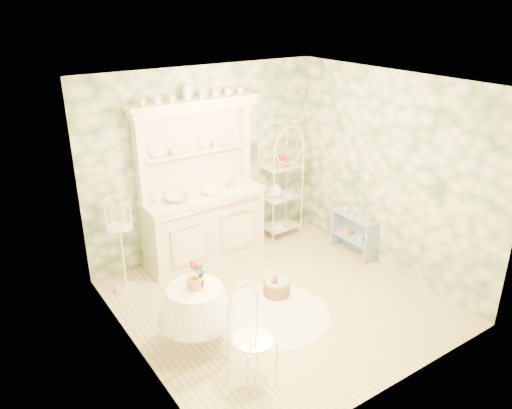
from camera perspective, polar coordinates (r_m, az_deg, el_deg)
floor at (r=6.38m, az=2.57°, el=-11.03°), size 3.60×3.60×0.00m
ceiling at (r=5.37m, az=3.08°, el=13.66°), size 3.60×3.60×0.00m
wall_left at (r=4.97m, az=-14.13°, el=-4.25°), size 3.60×3.60×0.00m
wall_right at (r=6.91m, az=14.88°, el=3.45°), size 3.60×3.60×0.00m
wall_back at (r=7.17m, az=-5.86°, el=4.82°), size 3.60×3.60×0.00m
wall_front at (r=4.58m, az=16.48°, el=-6.95°), size 3.60×3.60×0.00m
kitchen_dresser at (r=6.91m, az=-6.13°, el=2.32°), size 1.87×0.61×2.29m
bakers_rack at (r=7.68m, az=2.82°, el=2.82°), size 0.60×0.45×1.85m
side_shelf at (r=7.48m, az=11.09°, el=-3.46°), size 0.29×0.70×0.58m
round_table at (r=5.56m, az=-6.82°, el=-12.91°), size 0.68×0.68×0.64m
cafe_chair at (r=5.07m, az=-0.37°, el=-15.80°), size 0.42×0.42×0.77m
birdcage_stand at (r=6.48m, az=-15.13°, el=-4.21°), size 0.33×0.33×1.38m
floor_basket at (r=6.46m, az=2.37°, el=-9.36°), size 0.44×0.44×0.23m
lace_rug at (r=6.14m, az=2.06°, el=-12.49°), size 1.68×1.68×0.01m
bowl_floral at (r=6.76m, az=-8.96°, el=0.50°), size 0.42×0.42×0.08m
bowl_white at (r=6.91m, az=-5.19°, el=1.22°), size 0.24×0.24×0.07m
cup_left at (r=6.76m, az=-9.26°, el=5.83°), size 0.16×0.16×0.10m
cup_right at (r=7.04m, az=-4.72°, el=6.73°), size 0.11×0.11×0.10m
potted_geranium at (r=5.27m, az=-6.53°, el=-8.22°), size 0.18×0.14×0.30m
bottle_amber at (r=7.16m, az=12.79°, el=-1.41°), size 0.07×0.07×0.18m
bottle_blue at (r=7.28m, az=11.07°, el=-1.09°), size 0.05×0.05×0.10m
bottle_glass at (r=7.46m, az=10.28°, el=-0.49°), size 0.08×0.08×0.09m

